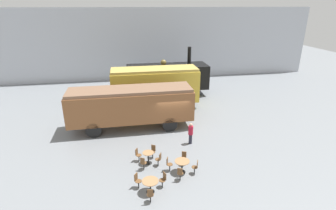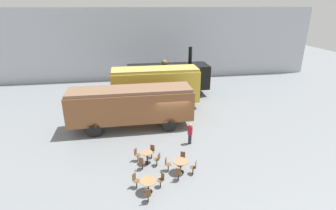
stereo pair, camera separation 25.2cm
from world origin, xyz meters
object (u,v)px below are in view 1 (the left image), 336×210
object	(u,v)px
passenger_coach_vintage	(155,85)
passenger_coach_wooden	(131,104)
cafe_table_mid	(148,155)
visitor_person	(191,133)
cafe_table_far	(150,183)
cafe_table_near	(182,163)
cafe_chair_0	(196,166)
steam_locomotive	(168,77)

from	to	relation	value
passenger_coach_vintage	passenger_coach_wooden	bearing A→B (deg)	-120.11
cafe_table_mid	visitor_person	xyz separation A→B (m)	(3.23, 1.98, 0.29)
cafe_table_far	visitor_person	distance (m)	5.80
cafe_table_far	cafe_table_near	bearing A→B (deg)	35.06
passenger_coach_wooden	cafe_chair_0	bearing A→B (deg)	-63.72
cafe_table_mid	visitor_person	bearing A→B (deg)	31.50
steam_locomotive	passenger_coach_vintage	distance (m)	3.88
passenger_coach_vintage	cafe_table_mid	size ratio (longest dim) A/B	10.49
passenger_coach_wooden	visitor_person	xyz separation A→B (m)	(3.99, -3.33, -1.16)
passenger_coach_wooden	cafe_table_mid	xyz separation A→B (m)	(0.76, -5.31, -1.46)
steam_locomotive	cafe_table_mid	size ratio (longest dim) A/B	11.10
cafe_table_near	passenger_coach_wooden	bearing A→B (deg)	111.79
steam_locomotive	cafe_table_far	bearing A→B (deg)	-103.18
cafe_table_far	cafe_chair_0	xyz separation A→B (m)	(2.81, 1.15, -0.06)
steam_locomotive	visitor_person	xyz separation A→B (m)	(-0.26, -10.94, -1.18)
cafe_chair_0	passenger_coach_vintage	bearing A→B (deg)	-64.25
cafe_table_far	cafe_table_mid	bearing A→B (deg)	86.29
passenger_coach_vintage	visitor_person	xyz separation A→B (m)	(1.57, -7.52, -1.36)
cafe_table_near	cafe_chair_0	size ratio (longest dim) A/B	1.02
steam_locomotive	cafe_chair_0	size ratio (longest dim) A/B	9.85
cafe_table_near	steam_locomotive	bearing A→B (deg)	83.51
cafe_table_near	visitor_person	distance (m)	3.53
cafe_table_mid	visitor_person	world-z (taller)	visitor_person
steam_locomotive	cafe_table_near	xyz separation A→B (m)	(-1.62, -14.19, -1.43)
passenger_coach_wooden	cafe_chair_0	size ratio (longest dim) A/B	11.08
visitor_person	steam_locomotive	bearing A→B (deg)	88.66
cafe_table_mid	cafe_table_far	distance (m)	2.71
passenger_coach_wooden	cafe_table_near	bearing A→B (deg)	-68.21
passenger_coach_vintage	passenger_coach_wooden	size ratio (longest dim) A/B	0.84
cafe_table_near	visitor_person	size ratio (longest dim) A/B	0.56
cafe_table_mid	cafe_chair_0	bearing A→B (deg)	-30.63
passenger_coach_vintage	cafe_table_far	bearing A→B (deg)	-98.58
cafe_table_mid	cafe_table_far	world-z (taller)	cafe_table_mid
steam_locomotive	visitor_person	world-z (taller)	steam_locomotive
cafe_table_far	cafe_chair_0	bearing A→B (deg)	22.23
cafe_table_mid	cafe_table_far	size ratio (longest dim) A/B	0.87
cafe_table_mid	visitor_person	size ratio (longest dim) A/B	0.49
passenger_coach_wooden	cafe_table_far	distance (m)	8.17
steam_locomotive	passenger_coach_wooden	world-z (taller)	steam_locomotive
cafe_chair_0	cafe_table_mid	bearing A→B (deg)	-9.89
cafe_table_mid	cafe_chair_0	world-z (taller)	cafe_chair_0
visitor_person	cafe_chair_0	bearing A→B (deg)	-99.59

